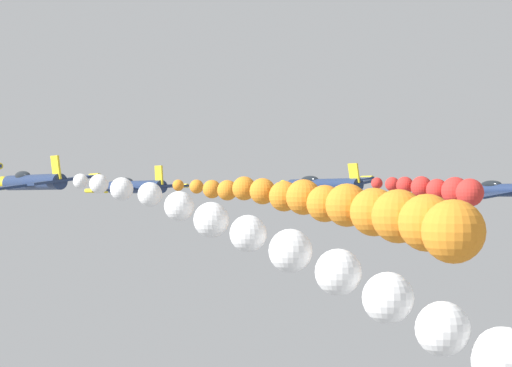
% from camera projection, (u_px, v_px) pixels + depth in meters
% --- Properties ---
extents(airplane_lead, '(9.57, 10.35, 2.34)m').
position_uv_depth(airplane_lead, '(135.00, 187.00, 87.98)').
color(airplane_lead, navy).
extents(smoke_trail_lead, '(3.82, 33.11, 5.22)m').
position_uv_depth(smoke_trail_lead, '(370.00, 212.00, 62.34)').
color(smoke_trail_lead, orange).
extents(airplane_left_inner, '(9.53, 10.35, 2.66)m').
position_uv_depth(airplane_left_inner, '(32.00, 182.00, 71.37)').
color(airplane_left_inner, navy).
extents(smoke_trail_left_inner, '(14.30, 30.54, 12.94)m').
position_uv_depth(smoke_trail_left_inner, '(397.00, 308.00, 52.32)').
color(smoke_trail_left_inner, white).
extents(airplane_right_inner, '(9.49, 10.35, 2.83)m').
position_uv_depth(airplane_right_inner, '(322.00, 185.00, 85.76)').
color(airplane_right_inner, navy).
extents(smoke_trail_right_inner, '(2.33, 11.61, 2.25)m').
position_uv_depth(smoke_trail_right_inner, '(442.00, 190.00, 74.16)').
color(smoke_trail_right_inner, red).
extents(airplane_right_outer, '(9.53, 10.35, 2.62)m').
position_uv_depth(airplane_right_outer, '(507.00, 190.00, 84.51)').
color(airplane_right_outer, navy).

